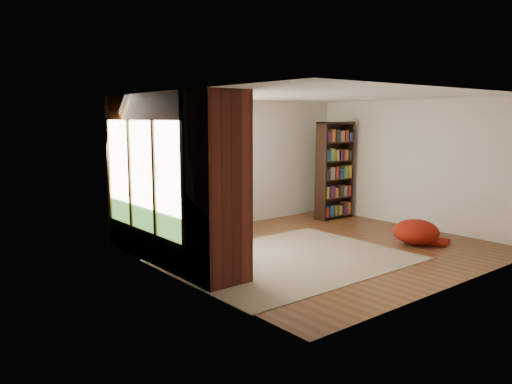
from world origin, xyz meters
TOP-DOWN VIEW (x-y plane):
  - floor at (0.00, 0.00)m, footprint 5.50×5.50m
  - ceiling at (0.00, 0.00)m, footprint 5.50×5.50m
  - wall_back at (0.00, 2.50)m, footprint 5.50×0.04m
  - wall_front at (0.00, -2.50)m, footprint 5.50×0.04m
  - wall_left at (-2.75, 0.00)m, footprint 0.04×5.00m
  - wall_right at (2.75, 0.00)m, footprint 0.04×5.00m
  - windows_back at (-1.20, 2.47)m, footprint 2.82×0.10m
  - windows_left at (-2.72, 1.20)m, footprint 0.10×2.62m
  - roller_blind at (-2.69, 2.03)m, footprint 0.03×0.72m
  - brick_chimney at (-2.40, -0.35)m, footprint 0.70×0.70m
  - sectional_sofa at (-1.95, 1.70)m, footprint 2.20×2.20m
  - area_rug at (-0.94, -0.19)m, footprint 3.73×2.85m
  - bookshelf at (2.14, 1.65)m, footprint 0.92×0.31m
  - pouf at (1.53, -0.86)m, footprint 1.06×1.06m
  - dog_tan at (-1.90, 1.63)m, footprint 0.89×0.62m
  - dog_brindle at (-2.26, 1.09)m, footprint 0.71×0.78m
  - throw_pillows at (-1.92, 1.85)m, footprint 1.98×1.68m

SIDE VIEW (x-z plane):
  - floor at x=0.00m, z-range 0.00..0.00m
  - area_rug at x=-0.94m, z-range 0.00..0.01m
  - pouf at x=1.53m, z-range 0.01..0.45m
  - sectional_sofa at x=-1.95m, z-range -0.10..0.70m
  - dog_brindle at x=-2.26m, z-range 0.54..0.92m
  - throw_pillows at x=-1.92m, z-range 0.53..0.98m
  - dog_tan at x=-1.90m, z-range 0.54..1.00m
  - bookshelf at x=2.14m, z-range 0.00..2.15m
  - wall_back at x=0.00m, z-range 0.00..2.60m
  - wall_front at x=0.00m, z-range 0.00..2.60m
  - wall_left at x=-2.75m, z-range 0.00..2.60m
  - wall_right at x=2.75m, z-range 0.00..2.60m
  - brick_chimney at x=-2.40m, z-range 0.00..2.60m
  - windows_back at x=-1.20m, z-range 0.40..2.30m
  - windows_left at x=-2.72m, z-range 0.40..2.30m
  - roller_blind at x=-2.69m, z-range 1.30..2.20m
  - ceiling at x=0.00m, z-range 2.60..2.60m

